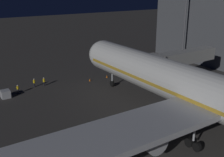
% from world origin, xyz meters
% --- Properties ---
extents(ground_plane, '(320.00, 320.00, 0.00)m').
position_xyz_m(ground_plane, '(0.00, 0.00, 0.00)').
color(ground_plane, '#383533').
extents(airliner_at_gate, '(53.77, 60.32, 18.16)m').
position_xyz_m(airliner_at_gate, '(-0.00, 8.95, 5.86)').
color(airliner_at_gate, silver).
rests_on(airliner_at_gate, ground_plane).
extents(jet_bridge, '(17.95, 3.40, 7.52)m').
position_xyz_m(jet_bridge, '(-9.91, -6.99, 5.97)').
color(jet_bridge, '#9E9E99').
rests_on(jet_bridge, ground_plane).
extents(apron_floodlight_mast, '(2.90, 0.50, 19.35)m').
position_xyz_m(apron_floodlight_mast, '(-25.50, -19.46, 11.14)').
color(apron_floodlight_mast, '#59595E').
rests_on(apron_floodlight_mast, ground_plane).
extents(baggage_container_near_belt, '(1.59, 1.74, 1.41)m').
position_xyz_m(baggage_container_near_belt, '(19.76, -20.17, 0.70)').
color(baggage_container_near_belt, '#B7BABF').
rests_on(baggage_container_near_belt, ground_plane).
extents(ground_crew_near_nose_gear, '(0.40, 0.40, 1.78)m').
position_xyz_m(ground_crew_near_nose_gear, '(17.27, -20.93, 0.98)').
color(ground_crew_near_nose_gear, black).
rests_on(ground_crew_near_nose_gear, ground_plane).
extents(ground_crew_by_belt_loader, '(0.40, 0.40, 1.82)m').
position_xyz_m(ground_crew_by_belt_loader, '(13.46, -22.80, 1.00)').
color(ground_crew_by_belt_loader, black).
rests_on(ground_crew_by_belt_loader, ground_plane).
extents(ground_crew_under_port_wing, '(0.40, 0.40, 1.78)m').
position_xyz_m(ground_crew_under_port_wing, '(11.51, -22.49, 0.98)').
color(ground_crew_under_port_wing, black).
rests_on(ground_crew_under_port_wing, ground_plane).
extents(traffic_cone_nose_port, '(0.36, 0.36, 0.55)m').
position_xyz_m(traffic_cone_nose_port, '(-2.20, -19.94, 0.28)').
color(traffic_cone_nose_port, orange).
rests_on(traffic_cone_nose_port, ground_plane).
extents(traffic_cone_nose_starboard, '(0.36, 0.36, 0.55)m').
position_xyz_m(traffic_cone_nose_starboard, '(2.20, -19.94, 0.28)').
color(traffic_cone_nose_starboard, orange).
rests_on(traffic_cone_nose_starboard, ground_plane).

